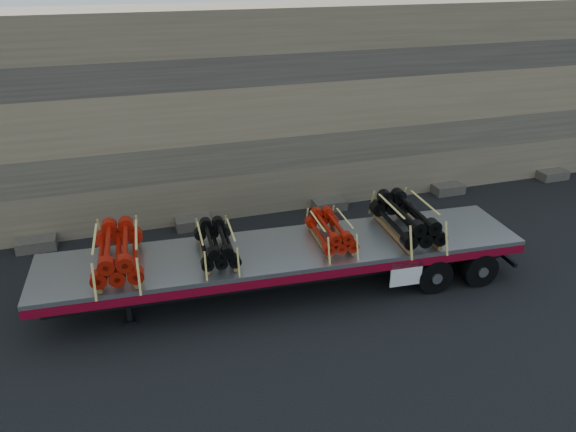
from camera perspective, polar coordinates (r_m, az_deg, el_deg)
The scene contains 7 objects.
ground at distance 16.21m, azimuth 3.78°, elevation -6.72°, with size 120.00×120.00×0.00m, color black.
rock_wall at distance 20.58m, azimuth -2.67°, elevation 10.90°, with size 44.00×3.00×7.00m, color #7A6B54.
trailer at distance 15.54m, azimuth -0.24°, elevation -5.36°, with size 13.11×2.52×1.31m, color #9C9EA3, non-canonical shape.
bundle_front at distance 14.72m, azimuth -16.90°, elevation -3.58°, with size 1.21×2.43×0.86m, color #A61508, non-canonical shape.
bundle_midfront at distance 14.77m, azimuth -7.29°, elevation -2.86°, with size 0.98×1.96×0.69m, color black, non-canonical shape.
bundle_midrear at distance 15.39m, azimuth 4.37°, elevation -1.57°, with size 0.95×1.89×0.67m, color #A61508, non-canonical shape.
bundle_rear at distance 16.14m, azimuth 11.96°, elevation -0.33°, with size 1.24×2.48×0.88m, color black, non-canonical shape.
Camera 1 is at (-5.24, -12.76, 8.52)m, focal length 35.00 mm.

